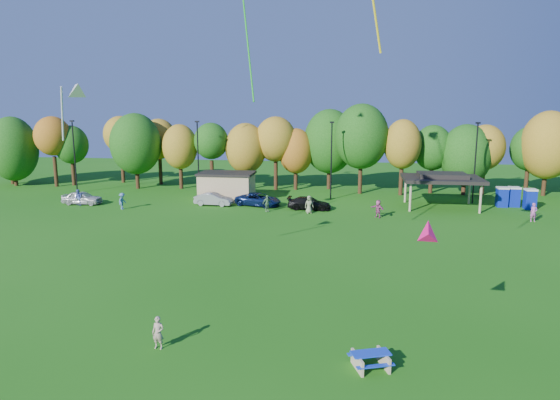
# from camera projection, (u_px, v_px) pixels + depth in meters

# --- Properties ---
(ground) EXTENTS (160.00, 160.00, 0.00)m
(ground) POSITION_uv_depth(u_px,v_px,m) (237.00, 381.00, 20.09)
(ground) COLOR #19600F
(ground) RESTS_ON ground
(tree_line) EXTENTS (93.57, 10.55, 11.15)m
(tree_line) POSITION_uv_depth(u_px,v_px,m) (309.00, 145.00, 63.37)
(tree_line) COLOR black
(tree_line) RESTS_ON ground
(lamp_posts) EXTENTS (64.50, 0.25, 9.09)m
(lamp_posts) POSITION_uv_depth(u_px,v_px,m) (331.00, 158.00, 57.78)
(lamp_posts) COLOR black
(lamp_posts) RESTS_ON ground
(utility_building) EXTENTS (6.30, 4.30, 3.25)m
(utility_building) POSITION_uv_depth(u_px,v_px,m) (227.00, 186.00, 58.13)
(utility_building) COLOR tan
(utility_building) RESTS_ON ground
(pavilion) EXTENTS (8.20, 6.20, 3.77)m
(pavilion) POSITION_uv_depth(u_px,v_px,m) (442.00, 178.00, 53.49)
(pavilion) COLOR tan
(pavilion) RESTS_ON ground
(porta_potties) EXTENTS (3.75, 2.30, 2.18)m
(porta_potties) POSITION_uv_depth(u_px,v_px,m) (515.00, 197.00, 53.92)
(porta_potties) COLOR #0B1F93
(porta_potties) RESTS_ON ground
(picnic_table) EXTENTS (1.99, 1.82, 0.71)m
(picnic_table) POSITION_uv_depth(u_px,v_px,m) (371.00, 359.00, 20.99)
(picnic_table) COLOR tan
(picnic_table) RESTS_ON ground
(kite_flyer) EXTENTS (0.58, 0.40, 1.53)m
(kite_flyer) POSITION_uv_depth(u_px,v_px,m) (158.00, 333.00, 22.62)
(kite_flyer) COLOR tan
(kite_flyer) RESTS_ON ground
(car_a) EXTENTS (4.41, 1.89, 1.49)m
(car_a) POSITION_uv_depth(u_px,v_px,m) (82.00, 198.00, 55.67)
(car_a) COLOR #BEBEBE
(car_a) RESTS_ON ground
(car_b) EXTENTS (4.30, 1.77, 1.39)m
(car_b) POSITION_uv_depth(u_px,v_px,m) (214.00, 199.00, 55.10)
(car_b) COLOR gray
(car_b) RESTS_ON ground
(car_c) EXTENTS (5.53, 3.73, 1.41)m
(car_c) POSITION_uv_depth(u_px,v_px,m) (258.00, 200.00, 54.85)
(car_c) COLOR #0C1B48
(car_c) RESTS_ON ground
(car_d) EXTENTS (4.69, 2.06, 1.34)m
(car_d) POSITION_uv_depth(u_px,v_px,m) (309.00, 203.00, 52.94)
(car_d) COLOR black
(car_d) RESTS_ON ground
(far_person_0) EXTENTS (0.78, 1.21, 1.76)m
(far_person_0) POSITION_uv_depth(u_px,v_px,m) (122.00, 201.00, 53.01)
(far_person_0) COLOR #4D77A9
(far_person_0) RESTS_ON ground
(far_person_1) EXTENTS (1.54, 1.54, 1.78)m
(far_person_1) POSITION_uv_depth(u_px,v_px,m) (378.00, 209.00, 49.11)
(far_person_1) COLOR #A6457D
(far_person_1) RESTS_ON ground
(far_person_2) EXTENTS (1.11, 1.06, 1.82)m
(far_person_2) POSITION_uv_depth(u_px,v_px,m) (78.00, 198.00, 54.84)
(far_person_2) COLOR #5364B6
(far_person_2) RESTS_ON ground
(far_person_3) EXTENTS (1.04, 0.86, 1.82)m
(far_person_3) POSITION_uv_depth(u_px,v_px,m) (309.00, 205.00, 51.05)
(far_person_3) COLOR gray
(far_person_3) RESTS_ON ground
(far_person_4) EXTENTS (1.05, 1.03, 1.77)m
(far_person_4) POSITION_uv_depth(u_px,v_px,m) (267.00, 203.00, 51.77)
(far_person_4) COLOR #5C8C56
(far_person_4) RESTS_ON ground
(far_person_5) EXTENTS (0.71, 0.51, 1.80)m
(far_person_5) POSITION_uv_depth(u_px,v_px,m) (534.00, 212.00, 47.39)
(far_person_5) COLOR #B957A5
(far_person_5) RESTS_ON ground
(kite_1) EXTENTS (1.11, 1.41, 1.29)m
(kite_1) POSITION_uv_depth(u_px,v_px,m) (428.00, 230.00, 20.74)
(kite_1) COLOR #FF0E70
(kite_14) EXTENTS (1.77, 2.05, 3.48)m
(kite_14) POSITION_uv_depth(u_px,v_px,m) (77.00, 89.00, 26.63)
(kite_14) COLOR silver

